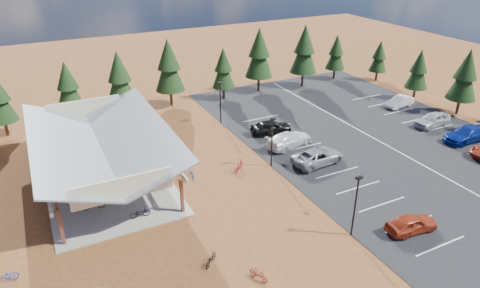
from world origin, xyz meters
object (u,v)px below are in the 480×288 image
(bike_1, at_px, (94,188))
(bike_6, at_px, (126,163))
(trash_bin_0, at_px, (182,170))
(trash_bin_1, at_px, (175,171))
(bike_5, at_px, (119,183))
(bike_15, at_px, (239,166))
(bike_3, at_px, (67,157))
(car_2, at_px, (318,157))
(bike_pavilion, at_px, (100,141))
(bike_10, at_px, (3,278))
(lamp_post_1, at_px, (272,139))
(lamp_post_2, at_px, (220,100))
(car_0, at_px, (412,223))
(car_3, at_px, (289,139))
(bike_7, at_px, (103,149))
(car_9, at_px, (400,102))
(bike_0, at_px, (93,204))
(bike_14, at_px, (192,173))
(bike_12, at_px, (211,259))
(car_4, at_px, (271,127))
(bike_2, at_px, (60,167))
(car_7, at_px, (467,134))
(bike_11, at_px, (258,274))
(bike_4, at_px, (140,213))
(lamp_post_0, at_px, (356,202))
(car_8, at_px, (433,120))

(bike_1, height_order, bike_6, bike_6)
(trash_bin_0, xyz_separation_m, trash_bin_1, (-0.66, -0.03, 0.00))
(bike_5, distance_m, bike_15, 11.20)
(bike_3, distance_m, car_2, 24.90)
(bike_pavilion, bearing_deg, bike_10, -128.51)
(trash_bin_1, distance_m, bike_15, 6.10)
(lamp_post_1, bearing_deg, lamp_post_2, 90.00)
(car_0, bearing_deg, car_3, 7.32)
(bike_7, xyz_separation_m, car_9, (37.56, -3.76, 0.11))
(car_0, bearing_deg, bike_0, 62.88)
(lamp_post_1, bearing_deg, car_9, 15.16)
(lamp_post_2, relative_size, trash_bin_1, 5.71)
(lamp_post_1, distance_m, car_9, 24.21)
(bike_1, height_order, car_9, car_9)
(trash_bin_1, height_order, bike_14, trash_bin_1)
(bike_12, xyz_separation_m, bike_14, (3.06, 11.67, 0.02))
(lamp_post_1, height_order, car_3, lamp_post_1)
(car_2, height_order, car_4, car_4)
(bike_3, relative_size, bike_14, 1.09)
(lamp_post_1, bearing_deg, car_3, 36.43)
(bike_2, distance_m, bike_15, 17.20)
(bike_15, bearing_deg, bike_6, 16.84)
(bike_15, relative_size, car_7, 0.32)
(bike_11, relative_size, car_2, 0.27)
(bike_4, distance_m, car_4, 19.94)
(car_0, bearing_deg, bike_1, 57.56)
(lamp_post_0, height_order, trash_bin_1, lamp_post_0)
(trash_bin_0, height_order, bike_1, bike_1)
(bike_2, relative_size, bike_10, 0.83)
(lamp_post_0, distance_m, car_7, 23.28)
(trash_bin_0, height_order, bike_4, bike_4)
(bike_3, height_order, bike_15, bike_3)
(lamp_post_1, bearing_deg, car_0, -72.33)
(bike_10, relative_size, bike_11, 1.22)
(car_0, bearing_deg, bike_6, 46.86)
(bike_3, bearing_deg, bike_10, 172.41)
(bike_12, bearing_deg, car_7, -123.74)
(lamp_post_2, bearing_deg, bike_7, -172.28)
(bike_pavilion, xyz_separation_m, bike_0, (-1.91, -4.88, -3.23))
(bike_pavilion, bearing_deg, lamp_post_2, 25.02)
(lamp_post_0, distance_m, lamp_post_2, 24.00)
(trash_bin_0, relative_size, bike_0, 0.48)
(bike_4, height_order, bike_7, bike_7)
(bike_0, bearing_deg, bike_pavilion, -12.27)
(car_3, xyz_separation_m, car_9, (19.33, 3.39, -0.08))
(bike_11, bearing_deg, car_7, -7.78)
(car_0, xyz_separation_m, car_8, (17.61, 13.53, 0.11))
(car_3, relative_size, car_4, 1.17)
(car_0, relative_size, car_4, 0.89)
(bike_pavilion, height_order, car_7, bike_pavilion)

